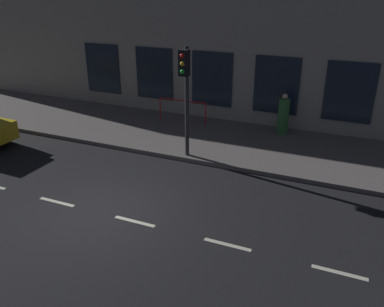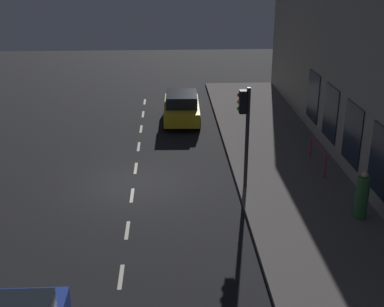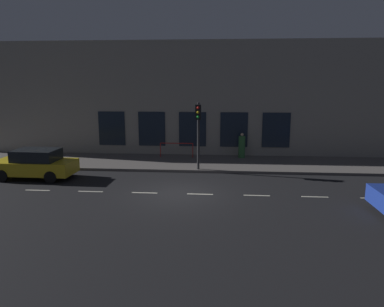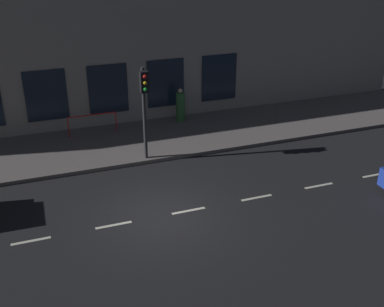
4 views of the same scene
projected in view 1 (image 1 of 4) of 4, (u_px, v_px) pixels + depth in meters
The scene contains 7 objects.
ground_plane at pixel (103, 214), 11.09m from camera, with size 60.00×60.00×0.00m, color black.
sidewalk at pixel (192, 136), 16.33m from camera, with size 4.50×32.00×0.15m.
building_facade at pixel (216, 31), 16.94m from camera, with size 0.65×32.00×7.84m.
lane_centre_line at pixel (135, 221), 10.73m from camera, with size 0.12×27.20×0.01m.
traffic_light at pixel (185, 83), 13.26m from camera, with size 0.49×0.32×3.82m.
pedestrian_0 at pixel (283, 116), 16.08m from camera, with size 0.58×0.58×1.65m.
red_railing at pixel (182, 106), 17.43m from camera, with size 0.05×2.22×0.97m.
Camera 1 is at (-7.77, -5.97, 5.98)m, focal length 37.65 mm.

